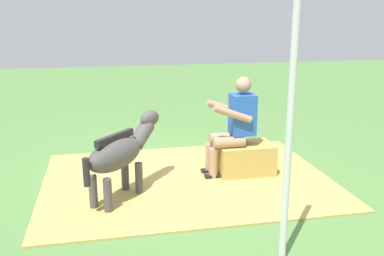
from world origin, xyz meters
name	(u,v)px	position (x,y,z in m)	size (l,w,h in m)	color
ground_plane	(175,176)	(0.00, 0.00, 0.00)	(24.00, 24.00, 0.00)	#568442
hay_patch	(187,180)	(-0.12, 0.20, 0.01)	(3.57, 2.62, 0.02)	tan
hay_bale	(245,159)	(-0.91, 0.12, 0.20)	(0.72, 0.49, 0.41)	tan
person_seated	(234,123)	(-0.75, 0.12, 0.70)	(0.66, 0.41, 1.29)	tan
pony_standing	(121,152)	(0.71, 0.59, 0.56)	(1.00, 1.11, 0.92)	#4C4747
soda_bottle	(267,152)	(-1.39, -0.30, 0.14)	(0.07, 0.07, 0.28)	#268C3F
tent_pole_left	(289,130)	(-0.57, 2.15, 1.16)	(0.06, 0.06, 2.32)	silver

